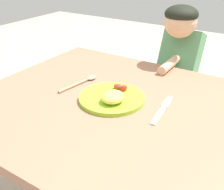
{
  "coord_description": "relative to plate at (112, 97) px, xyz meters",
  "views": [
    {
      "loc": [
        0.45,
        -0.76,
        1.2
      ],
      "look_at": [
        -0.04,
        0.01,
        0.72
      ],
      "focal_mm": 42.64,
      "sensor_mm": 36.0,
      "label": 1
    }
  ],
  "objects": [
    {
      "name": "plate",
      "position": [
        0.0,
        0.0,
        0.0
      ],
      "size": [
        0.26,
        0.26,
        0.06
      ],
      "color": "#8EC22D",
      "rests_on": "dining_table"
    },
    {
      "name": "fork",
      "position": [
        0.19,
        0.03,
        -0.01
      ],
      "size": [
        0.04,
        0.22,
        0.01
      ],
      "rotation": [
        0.0,
        0.0,
        1.67
      ],
      "color": "silver",
      "rests_on": "dining_table"
    },
    {
      "name": "spoon",
      "position": [
        -0.2,
        0.08,
        -0.01
      ],
      "size": [
        0.06,
        0.21,
        0.02
      ],
      "rotation": [
        0.0,
        0.0,
        1.41
      ],
      "color": "tan",
      "rests_on": "dining_table"
    },
    {
      "name": "person",
      "position": [
        0.06,
        0.6,
        -0.2
      ],
      "size": [
        0.21,
        0.38,
        0.99
      ],
      "rotation": [
        0.0,
        0.0,
        3.14
      ],
      "color": "#3E496A",
      "rests_on": "ground_plane"
    },
    {
      "name": "dining_table",
      "position": [
        0.03,
        -0.0,
        -0.09
      ],
      "size": [
        1.13,
        0.92,
        0.7
      ],
      "color": "#98674E",
      "rests_on": "ground_plane"
    }
  ]
}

